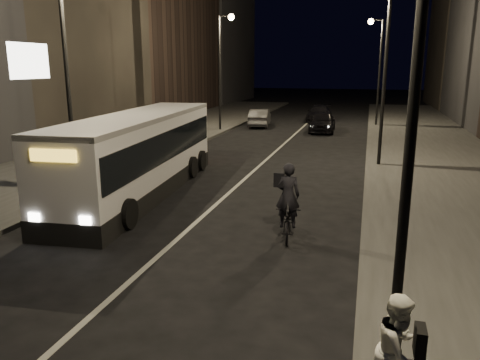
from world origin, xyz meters
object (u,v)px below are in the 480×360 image
Objects in this scene: streetlight_right_far at (377,58)px; cyclist_on_bicycle at (288,213)px; car_far at (319,114)px; streetlight_left_far at (223,57)px; car_near at (322,122)px; city_bus at (140,151)px; pedestrian_woman at (399,351)px; car_mid at (260,118)px; streetlight_right_mid at (380,52)px; streetlight_right_near at (400,21)px; streetlight_left_near at (71,48)px.

cyclist_on_bicycle is (-2.35, -26.55, -4.62)m from streetlight_right_far.
car_far is (-4.53, 2.51, -4.69)m from streetlight_right_far.
streetlight_left_far is 1.83× the size of car_near.
city_bus reaches higher than pedestrian_woman.
car_far is (-2.19, 29.06, -0.07)m from cyclist_on_bicycle.
car_mid is (-5.15, 1.83, -0.06)m from car_near.
streetlight_right_mid is 4.89× the size of pedestrian_woman.
city_bus is 6.82× the size of pedestrian_woman.
streetlight_right_near reaches higher than cyclist_on_bicycle.
car_mid is (-6.40, 24.16, -0.04)m from cyclist_on_bicycle.
streetlight_left_near is at bearing 74.77° from pedestrian_woman.
streetlight_right_near and streetlight_right_far have the same top height.
cyclist_on_bicycle is 0.50× the size of car_near.
pedestrian_woman is at bearing -76.28° from cyclist_on_bicycle.
streetlight_left_near is 1.83× the size of car_near.
cyclist_on_bicycle is 22.36m from car_near.
streetlight_right_mid is at bearing 36.88° from streetlight_left_near.
pedestrian_woman is (8.85, -9.75, -0.65)m from city_bus.
cyclist_on_bicycle is 0.48× the size of car_far.
car_near is at bearing 31.87° from pedestrian_woman.
car_far is (4.05, 25.77, -0.97)m from city_bus.
car_mid is at bearing 122.71° from streetlight_right_mid.
streetlight_left_near is 22.19m from car_mid.
pedestrian_woman is at bearing -89.53° from streetlight_right_far.
car_mid reaches higher than car_far.
streetlight_right_mid reaches higher than car_far.
city_bus is 20.88m from car_mid.
city_bus reaches higher than car_near.
city_bus is at bearing -139.81° from streetlight_right_mid.
car_mid is (-8.74, 29.61, -4.66)m from streetlight_right_near.
streetlight_right_near is at bearing -90.00° from streetlight_right_mid.
car_far is (-4.80, 35.51, -0.32)m from pedestrian_woman.
city_bus is (-8.59, -7.25, -3.72)m from streetlight_right_mid.
streetlight_right_near is at bearing -50.15° from city_bus.
streetlight_right_far is 12.24m from streetlight_left_far.
streetlight_left_far is at bearing -125.59° from car_far.
streetlight_right_near and streetlight_right_mid have the same top height.
car_near is (4.99, 19.03, -0.89)m from city_bus.
car_near reaches higher than car_mid.
streetlight_right_near is at bearing -75.06° from cyclist_on_bicycle.
car_near is at bearing 70.68° from city_bus.
streetlight_right_far is at bearing -172.64° from car_mid.
car_far is (-4.53, 34.51, -4.69)m from streetlight_right_near.
streetlight_right_mid reaches higher than pedestrian_woman.
car_far is (4.21, 4.90, -0.03)m from car_mid.
pedestrian_woman is at bearing -82.12° from car_far.
streetlight_left_far reaches higher than car_near.
pedestrian_woman is (10.93, -27.00, -4.37)m from streetlight_left_far.
cyclist_on_bicycle is at bearing -32.47° from city_bus.
streetlight_right_mid is at bearing -75.20° from car_near.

